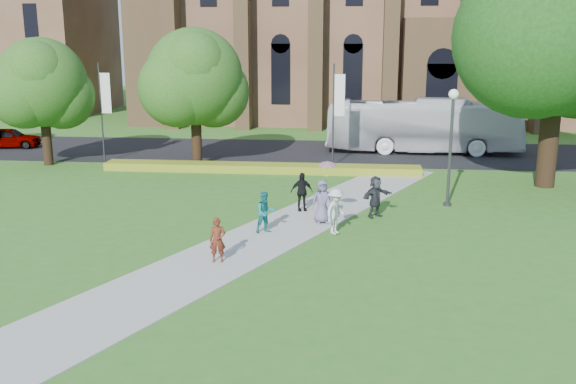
# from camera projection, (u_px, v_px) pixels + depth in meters

# --- Properties ---
(ground) EXTENTS (160.00, 160.00, 0.00)m
(ground) POSITION_uv_depth(u_px,v_px,m) (263.00, 245.00, 23.51)
(ground) COLOR #316C20
(ground) RESTS_ON ground
(road) EXTENTS (160.00, 10.00, 0.02)m
(road) POSITION_uv_depth(u_px,v_px,m) (305.00, 152.00, 42.86)
(road) COLOR black
(road) RESTS_ON ground
(footpath) EXTENTS (15.58, 28.54, 0.04)m
(footpath) POSITION_uv_depth(u_px,v_px,m) (267.00, 236.00, 24.47)
(footpath) COLOR #B2B2A8
(footpath) RESTS_ON ground
(flower_hedge) EXTENTS (18.00, 1.40, 0.45)m
(flower_hedge) POSITION_uv_depth(u_px,v_px,m) (261.00, 168.00, 36.43)
(flower_hedge) COLOR #A8A621
(flower_hedge) RESTS_ON ground
(streetlamp) EXTENTS (0.44, 0.44, 5.24)m
(streetlamp) POSITION_uv_depth(u_px,v_px,m) (451.00, 133.00, 28.28)
(streetlamp) COLOR #38383D
(streetlamp) RESTS_ON ground
(large_tree) EXTENTS (9.60, 9.60, 13.20)m
(large_tree) POSITION_uv_depth(u_px,v_px,m) (560.00, 18.00, 30.92)
(large_tree) COLOR #332114
(large_tree) RESTS_ON ground
(street_tree_0) EXTENTS (5.20, 5.20, 7.50)m
(street_tree_0) POSITION_uv_depth(u_px,v_px,m) (42.00, 83.00, 37.42)
(street_tree_0) COLOR #332114
(street_tree_0) RESTS_ON ground
(street_tree_1) EXTENTS (5.60, 5.60, 8.05)m
(street_tree_1) POSITION_uv_depth(u_px,v_px,m) (195.00, 77.00, 36.93)
(street_tree_1) COLOR #332114
(street_tree_1) RESTS_ON ground
(banner_pole_0) EXTENTS (0.70, 0.10, 6.00)m
(banner_pole_0) POSITION_uv_depth(u_px,v_px,m) (335.00, 109.00, 37.22)
(banner_pole_0) COLOR #38383D
(banner_pole_0) RESTS_ON ground
(banner_pole_1) EXTENTS (0.70, 0.10, 6.00)m
(banner_pole_1) POSITION_uv_depth(u_px,v_px,m) (103.00, 107.00, 38.62)
(banner_pole_1) COLOR #38383D
(banner_pole_1) RESTS_ON ground
(tour_coach) EXTENTS (12.77, 3.23, 3.54)m
(tour_coach) POSITION_uv_depth(u_px,v_px,m) (423.00, 126.00, 42.34)
(tour_coach) COLOR white
(tour_coach) RESTS_ON road
(car_0) EXTENTS (4.32, 2.31, 1.40)m
(car_0) POSITION_uv_depth(u_px,v_px,m) (9.00, 138.00, 44.34)
(car_0) COLOR gray
(car_0) RESTS_ON road
(pedestrian_0) EXTENTS (0.60, 0.44, 1.52)m
(pedestrian_0) POSITION_uv_depth(u_px,v_px,m) (218.00, 240.00, 21.43)
(pedestrian_0) COLOR #5E2415
(pedestrian_0) RESTS_ON footpath
(pedestrian_1) EXTENTS (0.99, 0.92, 1.62)m
(pedestrian_1) POSITION_uv_depth(u_px,v_px,m) (265.00, 212.00, 24.70)
(pedestrian_1) COLOR #166F70
(pedestrian_1) RESTS_ON footpath
(pedestrian_2) EXTENTS (1.13, 1.32, 1.78)m
(pedestrian_2) POSITION_uv_depth(u_px,v_px,m) (336.00, 211.00, 24.53)
(pedestrian_2) COLOR silver
(pedestrian_2) RESTS_ON footpath
(pedestrian_3) EXTENTS (1.07, 0.69, 1.69)m
(pedestrian_3) POSITION_uv_depth(u_px,v_px,m) (302.00, 192.00, 27.88)
(pedestrian_3) COLOR black
(pedestrian_3) RESTS_ON footpath
(pedestrian_4) EXTENTS (0.99, 0.77, 1.78)m
(pedestrian_4) POSITION_uv_depth(u_px,v_px,m) (322.00, 202.00, 26.00)
(pedestrian_4) COLOR slate
(pedestrian_4) RESTS_ON footpath
(pedestrian_5) EXTENTS (1.54, 1.47, 1.75)m
(pedestrian_5) POSITION_uv_depth(u_px,v_px,m) (375.00, 196.00, 26.93)
(pedestrian_5) COLOR #2B2E34
(pedestrian_5) RESTS_ON footpath
(parasol) EXTENTS (0.80, 0.80, 0.66)m
(parasol) POSITION_uv_depth(u_px,v_px,m) (327.00, 172.00, 25.80)
(parasol) COLOR #C48AA3
(parasol) RESTS_ON pedestrian_4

